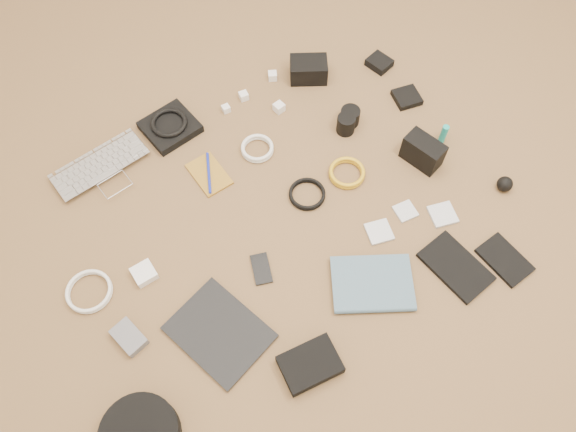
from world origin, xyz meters
name	(u,v)px	position (x,y,z in m)	size (l,w,h in m)	color
laptop	(107,175)	(-0.46, 0.39, 0.01)	(0.31, 0.22, 0.02)	#BBBBC0
headphone_pouch	(170,127)	(-0.20, 0.48, 0.01)	(0.17, 0.16, 0.03)	black
headphones	(169,123)	(-0.20, 0.48, 0.04)	(0.12, 0.12, 0.02)	black
charger_a	(226,109)	(0.00, 0.47, 0.01)	(0.03, 0.03, 0.02)	white
charger_b	(244,96)	(0.08, 0.50, 0.01)	(0.03, 0.03, 0.03)	white
charger_c	(273,76)	(0.21, 0.54, 0.01)	(0.03, 0.03, 0.03)	white
charger_d	(279,107)	(0.17, 0.39, 0.02)	(0.03, 0.03, 0.03)	white
dslr_camera	(309,70)	(0.33, 0.48, 0.04)	(0.13, 0.09, 0.08)	black
lens_pouch	(379,63)	(0.59, 0.42, 0.01)	(0.07, 0.08, 0.03)	black
notebook_olive	(209,174)	(-0.16, 0.25, 0.00)	(0.10, 0.15, 0.01)	olive
pen_blue	(209,173)	(-0.16, 0.25, 0.01)	(0.01, 0.01, 0.16)	#1525B2
cable_white_a	(257,150)	(0.03, 0.27, 0.01)	(0.11, 0.11, 0.01)	white
lens_a	(346,124)	(0.33, 0.21, 0.03)	(0.06, 0.06, 0.07)	black
lens_b	(350,117)	(0.36, 0.24, 0.03)	(0.07, 0.07, 0.06)	black
card_reader	(407,97)	(0.60, 0.23, 0.01)	(0.09, 0.09, 0.02)	black
power_brick	(144,273)	(-0.46, 0.01, 0.01)	(0.06, 0.06, 0.03)	white
cable_white_b	(90,292)	(-0.63, 0.03, 0.01)	(0.14, 0.14, 0.01)	white
cable_black	(307,195)	(0.09, 0.04, 0.01)	(0.12, 0.12, 0.01)	black
cable_yellow	(347,174)	(0.25, 0.05, 0.01)	(0.12, 0.12, 0.01)	gold
flash	(423,152)	(0.50, -0.01, 0.05)	(0.07, 0.13, 0.10)	black
lens_cleaner	(444,134)	(0.60, 0.03, 0.04)	(0.02, 0.02, 0.08)	teal
battery_charger	(129,337)	(-0.57, -0.16, 0.01)	(0.06, 0.10, 0.03)	slate
tablet	(219,332)	(-0.34, -0.26, 0.01)	(0.21, 0.27, 0.01)	black
phone	(261,269)	(-0.15, -0.13, 0.00)	(0.05, 0.10, 0.01)	black
filter_case_left	(379,232)	(0.23, -0.18, 0.01)	(0.08, 0.08, 0.01)	silver
filter_case_mid	(405,211)	(0.35, -0.16, 0.00)	(0.06, 0.06, 0.01)	silver
filter_case_right	(443,215)	(0.44, -0.22, 0.01)	(0.08, 0.08, 0.01)	silver
air_blower	(505,184)	(0.67, -0.22, 0.03)	(0.05, 0.05, 0.05)	black
drive_case	(310,365)	(-0.15, -0.45, 0.02)	(0.16, 0.11, 0.04)	black
paperback	(376,313)	(0.09, -0.40, 0.01)	(0.18, 0.24, 0.02)	#48667A
notebook_black_a	(456,267)	(0.38, -0.39, 0.01)	(0.13, 0.21, 0.01)	black
notebook_black_b	(505,260)	(0.52, -0.43, 0.01)	(0.10, 0.15, 0.01)	black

